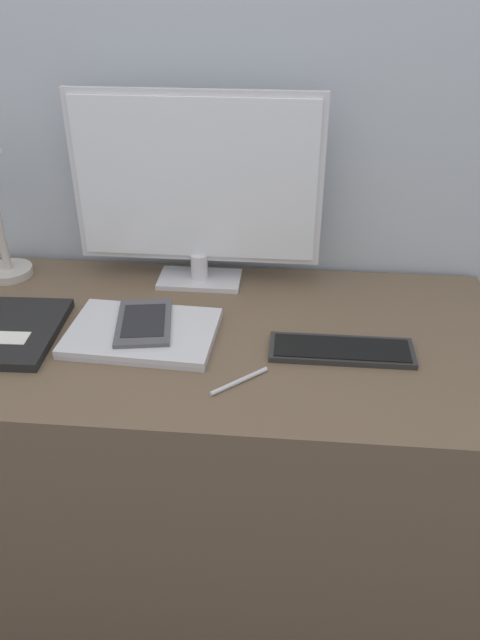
{
  "coord_description": "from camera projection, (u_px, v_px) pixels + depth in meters",
  "views": [
    {
      "loc": [
        0.17,
        -0.9,
        1.47
      ],
      "look_at": [
        0.07,
        0.18,
        0.81
      ],
      "focal_mm": 35.0,
      "sensor_mm": 36.0,
      "label": 1
    }
  ],
  "objects": [
    {
      "name": "notebook",
      "position": [
        10.0,
        332.0,
        1.32
      ],
      "size": [
        0.21,
        0.27,
        0.02
      ],
      "color": "black",
      "rests_on": "desk"
    },
    {
      "name": "desk",
      "position": [
        211.0,
        461.0,
        1.53
      ],
      "size": [
        1.27,
        0.64,
        0.75
      ],
      "color": "brown",
      "rests_on": "ground_plane"
    },
    {
      "name": "pen",
      "position": [
        239.0,
        381.0,
        1.18
      ],
      "size": [
        0.1,
        0.09,
        0.01
      ],
      "color": "silver",
      "rests_on": "desk"
    },
    {
      "name": "monitor",
      "position": [
        196.0,
        187.0,
        1.41
      ],
      "size": [
        0.57,
        0.11,
        0.45
      ],
      "color": "silver",
      "rests_on": "desk"
    },
    {
      "name": "keyboard",
      "position": [
        341.0,
        350.0,
        1.26
      ],
      "size": [
        0.29,
        0.1,
        0.01
      ],
      "color": "#282828",
      "rests_on": "desk"
    },
    {
      "name": "ereader",
      "position": [
        144.0,
        322.0,
        1.32
      ],
      "size": [
        0.14,
        0.2,
        0.01
      ],
      "color": "#4C4C51",
      "rests_on": "laptop"
    },
    {
      "name": "laptop",
      "position": [
        142.0,
        333.0,
        1.31
      ],
      "size": [
        0.32,
        0.23,
        0.02
      ],
      "color": "#BCBCC1",
      "rests_on": "desk"
    },
    {
      "name": "ground_plane",
      "position": [
        204.0,
        633.0,
        1.54
      ],
      "size": [
        10.0,
        10.0,
        0.0
      ],
      "primitive_type": "plane",
      "color": "#38383D"
    },
    {
      "name": "wall_back",
      "position": [
        223.0,
        77.0,
        1.4
      ],
      "size": [
        3.6,
        0.05,
        2.4
      ],
      "color": "#B2BCC6",
      "rests_on": "ground_plane"
    }
  ]
}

